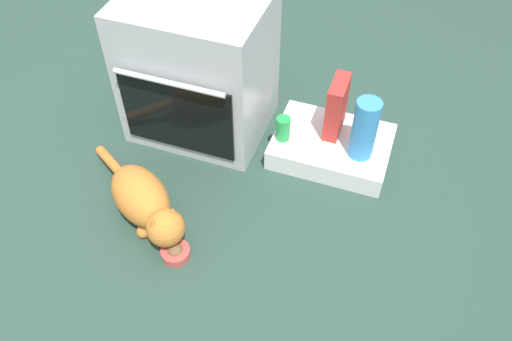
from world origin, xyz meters
name	(u,v)px	position (x,y,z in m)	size (l,w,h in m)	color
ground	(172,182)	(0.00, 0.00, 0.00)	(8.00, 8.00, 0.00)	#284238
oven	(199,68)	(-0.02, 0.41, 0.34)	(0.63, 0.55, 0.69)	#B7BABF
pantry_cabinet	(331,146)	(0.64, 0.41, 0.05)	(0.54, 0.39, 0.11)	white
food_bowl	(176,252)	(0.19, -0.36, 0.02)	(0.12, 0.12, 0.07)	#C64C47
cat	(145,202)	(0.00, -0.23, 0.12)	(0.63, 0.46, 0.23)	#C6752D
cereal_box	(337,107)	(0.63, 0.47, 0.25)	(0.07, 0.18, 0.28)	#B72D28
water_bottle	(364,129)	(0.78, 0.36, 0.26)	(0.11, 0.11, 0.30)	#388CD1
soda_can	(283,128)	(0.42, 0.34, 0.17)	(0.07, 0.07, 0.12)	green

